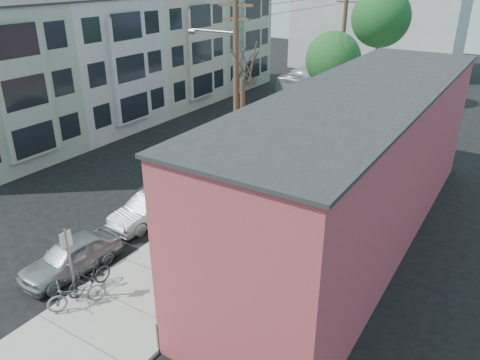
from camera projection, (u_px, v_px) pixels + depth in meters
The scene contains 27 objects.
ground at pixel (124, 227), 21.47m from camera, with size 120.00×120.00×0.00m, color black.
sidewalk at pixel (310, 166), 27.83m from camera, with size 4.50×58.00×0.15m, color #A5A498.
cafe_building at pixel (358, 166), 19.57m from camera, with size 6.60×20.20×6.61m.
apartment_row at pixel (139, 58), 36.14m from camera, with size 6.30×32.00×9.00m.
end_cap_building at pixel (378, 15), 52.27m from camera, with size 18.00×8.00×12.00m, color #B7B7B2.
sign_post at pixel (69, 258), 15.96m from camera, with size 0.07×0.45×2.80m.
parking_meter_near at pixel (156, 224), 19.75m from camera, with size 0.14×0.14×1.24m.
parking_meter_far at pixel (267, 154), 27.17m from camera, with size 0.14×0.14×1.24m.
utility_pole_near at pixel (235, 92), 22.47m from camera, with size 3.57×0.28×10.00m.
utility_pole_far at pixel (342, 53), 33.15m from camera, with size 1.80×0.28×10.00m.
tree_bare at pixel (242, 138), 23.23m from camera, with size 0.24×0.24×5.98m.
tree_leafy_mid at pixel (333, 60), 31.09m from camera, with size 3.68×3.68×6.99m.
tree_leafy_far at pixel (381, 18), 37.82m from camera, with size 4.75×4.75×9.40m.
patio_chair_a at pixel (202, 281), 16.79m from camera, with size 0.50×0.50×0.88m, color #0F3717, non-canonical shape.
patio_chair_b at pixel (176, 308), 15.48m from camera, with size 0.50×0.50×0.88m, color #0F3717, non-canonical shape.
patron_grey at pixel (240, 240), 18.65m from camera, with size 0.59×0.39×1.61m, color gray.
patron_green at pixel (228, 235), 18.76m from camera, with size 0.90×0.70×1.85m, color #327D34.
cyclist at pixel (170, 255), 17.78m from camera, with size 0.96×0.55×1.48m, color maroon.
cyclist_bike at pixel (170, 260), 17.88m from camera, with size 0.67×1.93×1.01m, color black.
parked_bike_a at pixel (89, 277), 16.83m from camera, with size 0.51×1.82×1.10m, color black.
parked_bike_b at pixel (77, 294), 16.01m from camera, with size 0.69×1.98×1.04m, color slate.
car_0 at pixel (71, 256), 18.06m from camera, with size 1.63×4.06×1.38m, color #95999C.
car_1 at pixel (150, 209), 21.66m from camera, with size 1.45×4.15×1.37m, color #A8ABAF.
car_2 at pixel (231, 159), 26.79m from camera, with size 2.35×5.78×1.68m, color black.
car_3 at pixel (281, 133), 31.42m from camera, with size 2.41×5.23×1.45m, color #B0B5B8.
car_4 at pixel (318, 112), 36.16m from camera, with size 1.47×4.21×1.39m, color #BBBCC3.
bus at pixel (311, 82), 42.94m from camera, with size 2.20×9.39×2.62m, color silver.
Camera 1 is at (14.46, -12.91, 10.86)m, focal length 35.00 mm.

